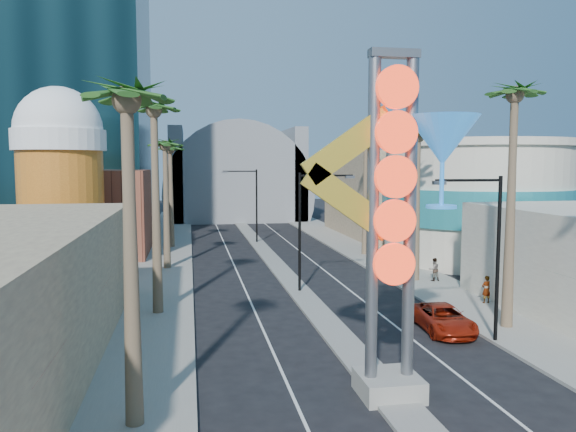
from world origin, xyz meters
The scene contains 23 objects.
sidewalk_west centered at (-9.50, 35.00, 0.07)m, with size 5.00×100.00×0.15m, color gray.
sidewalk_east centered at (9.50, 35.00, 0.07)m, with size 5.00×100.00×0.15m, color gray.
median centered at (0.00, 38.00, 0.07)m, with size 1.60×84.00×0.15m, color gray.
hotel_tower centered at (-22.00, 52.00, 25.00)m, with size 20.00×20.00×50.00m, color black.
brick_filler_west centered at (-16.00, 38.00, 4.00)m, with size 10.00×10.00×8.00m, color brown.
filler_east centered at (16.00, 48.00, 5.00)m, with size 10.00×20.00×10.00m, color #91785D.
beer_mug centered at (-17.00, 30.00, 7.84)m, with size 7.00×7.00×14.50m.
turquoise_building centered at (18.00, 30.00, 5.25)m, with size 16.60×16.60×10.60m.
canopy centered at (0.00, 72.00, 4.31)m, with size 22.00×16.00×22.00m.
neon_sign centered at (0.82, 2.96, 7.31)m, with size 6.53×2.60×12.55m.
streetlight_0 centered at (0.55, 20.00, 4.88)m, with size 3.79×0.25×8.00m.
streetlight_1 centered at (-0.55, 44.00, 4.88)m, with size 3.79×0.25×8.00m.
streetlight_2 centered at (6.72, 8.00, 4.83)m, with size 3.45×0.25×8.00m.
palm_0 centered at (-9.00, 2.00, 9.93)m, with size 2.40×2.40×11.70m.
palm_1 centered at (-9.00, 16.00, 10.82)m, with size 2.40×2.40×12.70m.
palm_2 centered at (-9.00, 30.00, 9.48)m, with size 2.40×2.40×11.20m.
palm_3 centered at (-9.00, 42.00, 9.48)m, with size 2.40×2.40×11.20m.
palm_5 centered at (9.00, 10.00, 11.27)m, with size 2.40×2.40×13.20m.
palm_6 centered at (9.00, 22.00, 9.93)m, with size 2.40×2.40×11.70m.
palm_7 centered at (9.00, 34.00, 10.82)m, with size 2.40×2.40×12.70m.
red_pickup centered at (5.55, 10.17, 0.67)m, with size 2.24×4.85×1.35m, color #A01F0C.
pedestrian_a centered at (10.50, 14.72, 0.99)m, with size 0.61×0.40×1.67m, color gray.
pedestrian_b centered at (10.16, 21.37, 0.98)m, with size 0.81×0.63×1.66m, color gray.
Camera 1 is at (-7.14, -16.10, 8.53)m, focal length 35.00 mm.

